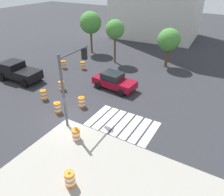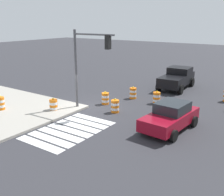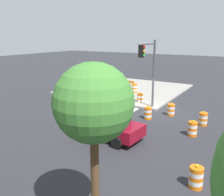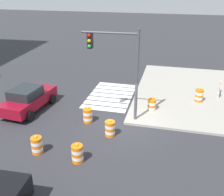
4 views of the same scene
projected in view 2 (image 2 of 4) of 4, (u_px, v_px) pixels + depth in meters
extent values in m
plane|color=#2D2D33|center=(89.00, 108.00, 20.00)|extent=(120.00, 120.00, 0.00)
cube|color=silver|center=(93.00, 119.00, 17.64)|extent=(0.60, 3.20, 0.02)
cube|color=silver|center=(86.00, 123.00, 17.04)|extent=(0.60, 3.20, 0.02)
cube|color=silver|center=(78.00, 126.00, 16.45)|extent=(0.60, 3.20, 0.02)
cube|color=silver|center=(69.00, 130.00, 15.86)|extent=(0.60, 3.20, 0.02)
cube|color=silver|center=(60.00, 135.00, 15.27)|extent=(0.60, 3.20, 0.02)
cube|color=silver|center=(50.00, 139.00, 14.67)|extent=(0.60, 3.20, 0.02)
cube|color=silver|center=(40.00, 144.00, 14.08)|extent=(0.60, 3.20, 0.02)
cube|color=maroon|center=(170.00, 119.00, 15.81)|extent=(4.43, 2.17, 0.70)
cube|color=#1E2328|center=(172.00, 107.00, 15.81)|extent=(2.02, 1.74, 0.60)
cylinder|color=black|center=(174.00, 136.00, 14.32)|extent=(0.68, 0.29, 0.66)
cylinder|color=black|center=(143.00, 127.00, 15.47)|extent=(0.68, 0.29, 0.66)
cylinder|color=black|center=(194.00, 122.00, 16.33)|extent=(0.68, 0.29, 0.66)
cylinder|color=black|center=(166.00, 115.00, 17.48)|extent=(0.68, 0.29, 0.66)
cube|color=black|center=(172.00, 82.00, 24.30)|extent=(2.59, 2.11, 0.90)
cube|color=black|center=(180.00, 75.00, 25.93)|extent=(1.99, 2.08, 1.50)
cube|color=black|center=(183.00, 76.00, 26.90)|extent=(1.48, 1.96, 0.90)
cylinder|color=black|center=(172.00, 80.00, 27.31)|extent=(0.85, 0.34, 0.84)
cylinder|color=black|center=(192.00, 82.00, 26.26)|extent=(0.85, 0.34, 0.84)
cylinder|color=black|center=(159.00, 87.00, 24.54)|extent=(0.85, 0.34, 0.84)
cylinder|color=black|center=(181.00, 89.00, 23.50)|extent=(0.85, 0.34, 0.84)
cylinder|color=orange|center=(156.00, 102.00, 20.97)|extent=(0.56, 0.56, 0.18)
cylinder|color=white|center=(156.00, 100.00, 20.92)|extent=(0.56, 0.56, 0.18)
cylinder|color=orange|center=(157.00, 98.00, 20.87)|extent=(0.56, 0.56, 0.18)
cylinder|color=white|center=(157.00, 96.00, 20.81)|extent=(0.56, 0.56, 0.18)
cylinder|color=orange|center=(157.00, 93.00, 20.76)|extent=(0.56, 0.56, 0.18)
sphere|color=yellow|center=(157.00, 91.00, 20.72)|extent=(0.12, 0.12, 0.12)
cylinder|color=orange|center=(133.00, 97.00, 22.30)|extent=(0.56, 0.56, 0.18)
cylinder|color=white|center=(133.00, 95.00, 22.25)|extent=(0.56, 0.56, 0.18)
cylinder|color=orange|center=(133.00, 93.00, 22.20)|extent=(0.56, 0.56, 0.18)
cylinder|color=white|center=(133.00, 91.00, 22.15)|extent=(0.56, 0.56, 0.18)
cylinder|color=orange|center=(133.00, 89.00, 22.10)|extent=(0.56, 0.56, 0.18)
sphere|color=yellow|center=(133.00, 87.00, 22.06)|extent=(0.12, 0.12, 0.12)
cylinder|color=orange|center=(54.00, 110.00, 19.08)|extent=(0.56, 0.56, 0.18)
cylinder|color=white|center=(54.00, 108.00, 19.03)|extent=(0.56, 0.56, 0.18)
cylinder|color=orange|center=(54.00, 106.00, 18.98)|extent=(0.56, 0.56, 0.18)
cylinder|color=white|center=(53.00, 103.00, 18.93)|extent=(0.56, 0.56, 0.18)
cylinder|color=orange|center=(53.00, 101.00, 18.88)|extent=(0.56, 0.56, 0.18)
sphere|color=yellow|center=(53.00, 99.00, 18.84)|extent=(0.12, 0.12, 0.12)
cylinder|color=orange|center=(115.00, 111.00, 18.94)|extent=(0.56, 0.56, 0.18)
cylinder|color=white|center=(115.00, 109.00, 18.89)|extent=(0.56, 0.56, 0.18)
cylinder|color=orange|center=(115.00, 106.00, 18.84)|extent=(0.56, 0.56, 0.18)
cylinder|color=white|center=(115.00, 104.00, 18.79)|extent=(0.56, 0.56, 0.18)
cylinder|color=orange|center=(115.00, 101.00, 18.74)|extent=(0.56, 0.56, 0.18)
sphere|color=yellow|center=(115.00, 99.00, 18.70)|extent=(0.12, 0.12, 0.12)
cylinder|color=orange|center=(105.00, 103.00, 20.79)|extent=(0.56, 0.56, 0.18)
cylinder|color=white|center=(105.00, 101.00, 20.74)|extent=(0.56, 0.56, 0.18)
cylinder|color=orange|center=(105.00, 99.00, 20.69)|extent=(0.56, 0.56, 0.18)
cylinder|color=white|center=(105.00, 96.00, 20.64)|extent=(0.56, 0.56, 0.18)
cylinder|color=orange|center=(105.00, 94.00, 20.59)|extent=(0.56, 0.56, 0.18)
sphere|color=yellow|center=(105.00, 92.00, 20.55)|extent=(0.12, 0.12, 0.12)
cylinder|color=orange|center=(1.00, 108.00, 19.08)|extent=(0.56, 0.56, 0.18)
cylinder|color=white|center=(1.00, 106.00, 19.03)|extent=(0.56, 0.56, 0.18)
cylinder|color=orange|center=(0.00, 103.00, 18.98)|extent=(0.56, 0.56, 0.18)
cylinder|color=white|center=(0.00, 101.00, 18.93)|extent=(0.56, 0.56, 0.18)
cylinder|color=orange|center=(0.00, 98.00, 18.88)|extent=(0.56, 0.56, 0.18)
sphere|color=yellow|center=(0.00, 96.00, 18.84)|extent=(0.12, 0.12, 0.12)
cylinder|color=#4C4C51|center=(76.00, 69.00, 19.05)|extent=(0.18, 0.18, 5.50)
cylinder|color=#4C4C51|center=(94.00, 34.00, 17.54)|extent=(0.24, 3.20, 0.12)
cube|color=black|center=(108.00, 42.00, 17.09)|extent=(0.37, 0.29, 0.90)
sphere|color=red|center=(110.00, 37.00, 17.16)|extent=(0.20, 0.20, 0.20)
sphere|color=#F2A514|center=(110.00, 42.00, 17.24)|extent=(0.20, 0.20, 0.20)
sphere|color=green|center=(110.00, 47.00, 17.32)|extent=(0.20, 0.20, 0.20)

